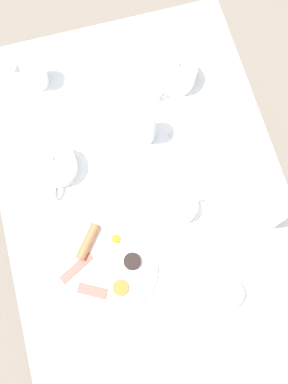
{
  "coord_description": "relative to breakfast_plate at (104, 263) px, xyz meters",
  "views": [
    {
      "loc": [
        -0.1,
        -0.36,
        2.01
      ],
      "look_at": [
        0.0,
        0.0,
        0.72
      ],
      "focal_mm": 42.0,
      "sensor_mm": 36.0,
      "label": 1
    }
  ],
  "objects": [
    {
      "name": "napkin_folded",
      "position": [
        0.1,
        0.61,
        -0.0
      ],
      "size": [
        0.17,
        0.17,
        0.01
      ],
      "rotation": [
        0.0,
        0.0,
        5.71
      ],
      "color": "white",
      "rests_on": "table"
    },
    {
      "name": "teapot_far",
      "position": [
        0.37,
        0.52,
        0.04
      ],
      "size": [
        0.18,
        0.13,
        0.11
      ],
      "rotation": [
        0.0,
        0.0,
        0.6
      ],
      "color": "white",
      "rests_on": "table"
    },
    {
      "name": "fork_by_plate",
      "position": [
        0.34,
        0.27,
        -0.01
      ],
      "size": [
        0.1,
        0.16,
        0.0
      ],
      "rotation": [
        0.0,
        0.0,
        3.69
      ],
      "color": "silver",
      "rests_on": "table"
    },
    {
      "name": "knife_by_plate",
      "position": [
        0.07,
        -0.31,
        -0.01
      ],
      "size": [
        0.1,
        0.18,
        0.0
      ],
      "rotation": [
        0.0,
        0.0,
        3.63
      ],
      "color": "silver",
      "rests_on": "table"
    },
    {
      "name": "water_glass_tall",
      "position": [
        -0.07,
        0.63,
        0.06
      ],
      "size": [
        0.07,
        0.07,
        0.13
      ],
      "color": "white",
      "rests_on": "table"
    },
    {
      "name": "teapot_near",
      "position": [
        -0.07,
        0.32,
        0.04
      ],
      "size": [
        0.13,
        0.2,
        0.11
      ],
      "rotation": [
        0.0,
        0.0,
        1.25
      ],
      "color": "white",
      "rests_on": "table"
    },
    {
      "name": "teacup_with_saucer_left",
      "position": [
        0.31,
        -0.17,
        0.02
      ],
      "size": [
        0.14,
        0.14,
        0.06
      ],
      "color": "white",
      "rests_on": "table"
    },
    {
      "name": "ground_plane",
      "position": [
        0.17,
        0.17,
        -0.71
      ],
      "size": [
        8.0,
        8.0,
        0.0
      ],
      "primitive_type": "plane",
      "color": "#70665B"
    },
    {
      "name": "teacup_with_saucer_right",
      "position": [
        0.26,
        0.09,
        0.02
      ],
      "size": [
        0.14,
        0.14,
        0.06
      ],
      "color": "white",
      "rests_on": "table"
    },
    {
      "name": "table",
      "position": [
        0.17,
        0.17,
        -0.07
      ],
      "size": [
        0.86,
        1.24,
        0.7
      ],
      "color": "silver",
      "rests_on": "ground_plane"
    },
    {
      "name": "breakfast_plate",
      "position": [
        0.0,
        0.0,
        0.0
      ],
      "size": [
        0.31,
        0.31,
        0.04
      ],
      "color": "white",
      "rests_on": "table"
    },
    {
      "name": "wine_glass_spare",
      "position": [
        0.22,
        0.36,
        0.07
      ],
      "size": [
        0.07,
        0.07,
        0.16
      ],
      "color": "white",
      "rests_on": "table"
    },
    {
      "name": "water_glass_short",
      "position": [
        0.5,
        0.01,
        0.07
      ],
      "size": [
        0.07,
        0.07,
        0.15
      ],
      "color": "white",
      "rests_on": "table"
    },
    {
      "name": "creamer_jug",
      "position": [
        -0.15,
        0.71,
        0.02
      ],
      "size": [
        0.08,
        0.05,
        0.06
      ],
      "color": "white",
      "rests_on": "table"
    }
  ]
}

